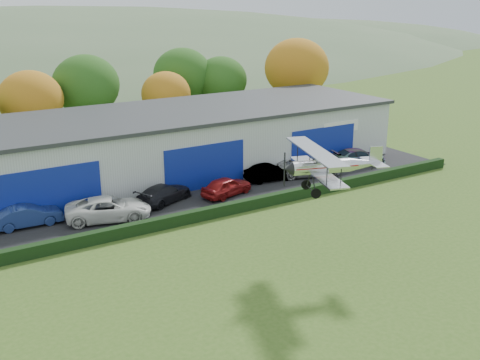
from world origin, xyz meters
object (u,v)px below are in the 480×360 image
car_7 (358,157)px  car_6 (309,167)px  hangar (172,141)px  car_4 (227,186)px  car_3 (164,193)px  biplane (329,165)px  car_1 (28,216)px  car_5 (270,172)px  car_2 (108,209)px

car_7 → car_6: bearing=107.5°
hangar → car_4: 8.63m
car_3 → biplane: 15.21m
car_7 → car_3: bearing=104.7°
hangar → car_1: size_ratio=9.19×
car_3 → car_5: bearing=-112.7°
car_3 → car_6: car_6 is taller
car_2 → car_7: size_ratio=1.13×
hangar → car_6: size_ratio=7.46×
hangar → car_5: (5.49, -7.09, -1.91)m
hangar → car_2: size_ratio=7.06×
car_4 → car_6: (8.64, 0.74, 0.02)m
car_6 → car_7: 5.85m
hangar → car_7: (15.04, -7.41, -1.87)m
car_3 → biplane: bearing=171.8°
car_3 → biplane: biplane is taller
car_2 → car_3: size_ratio=1.20×
hangar → car_6: 12.11m
hangar → car_4: size_ratio=9.43×
hangar → car_1: (-13.79, -6.74, -1.88)m
biplane → car_1: bearing=151.1°
car_7 → biplane: 21.14m
car_7 → car_4: bearing=109.0°
hangar → car_2: 12.37m
biplane → car_5: bearing=85.4°
car_1 → biplane: biplane is taller
car_2 → car_4: size_ratio=1.33×
car_4 → car_7: car_7 is taller
car_7 → biplane: size_ratio=0.77×
car_3 → car_6: bearing=-115.5°
car_4 → car_5: size_ratio=1.02×
hangar → biplane: bearing=-90.8°
car_1 → car_4: car_4 is taller
car_5 → car_7: 9.55m
car_2 → car_7: car_2 is taller
car_4 → car_1: bearing=68.0°
car_7 → biplane: biplane is taller
car_5 → car_6: (3.70, -0.57, 0.06)m
car_2 → biplane: size_ratio=0.87×
car_1 → car_5: 19.29m
car_4 → car_6: size_ratio=0.79×
hangar → car_2: hangar is taller
car_1 → car_2: size_ratio=0.77×
car_5 → car_6: 3.74m
car_2 → car_7: bearing=-71.1°
car_5 → hangar: bearing=44.6°
car_2 → car_5: size_ratio=1.36×
car_7 → car_1: bearing=103.8°
car_1 → hangar: bearing=-61.8°
car_6 → car_4: bearing=116.2°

